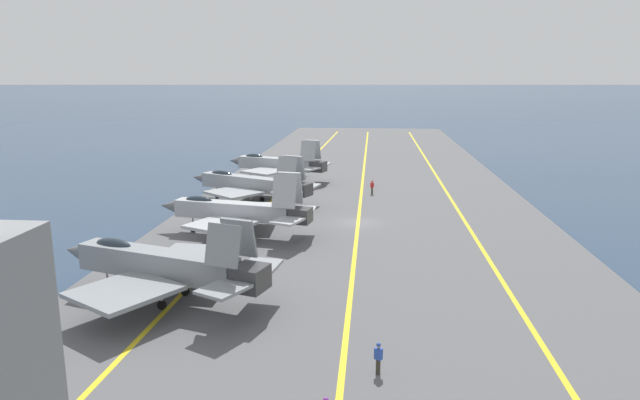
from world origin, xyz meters
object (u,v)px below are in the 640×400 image
parked_jet_nearest (161,265)px  parked_jet_third (250,184)px  parked_jet_second (236,211)px  crew_red_vest (372,187)px  parked_jet_fourth (278,164)px  crew_blue_vest (378,357)px

parked_jet_nearest → parked_jet_third: bearing=0.9°
parked_jet_second → crew_red_vest: parked_jet_second is taller
parked_jet_second → parked_jet_fourth: size_ratio=1.00×
parked_jet_fourth → crew_blue_vest: parked_jet_fourth is taller
parked_jet_second → crew_red_vest: 24.41m
parked_jet_nearest → parked_jet_fourth: size_ratio=1.05×
crew_red_vest → crew_blue_vest: bearing=-179.4°
crew_red_vest → crew_blue_vest: (-45.46, -0.45, -0.04)m
parked_jet_second → crew_red_vest: bearing=-31.5°
parked_jet_nearest → parked_jet_second: 16.26m
parked_jet_nearest → crew_blue_vest: 16.86m
parked_jet_third → crew_red_vest: size_ratio=9.43×
crew_blue_vest → parked_jet_fourth: bearing=14.7°
parked_jet_fourth → crew_red_vest: (-8.07, -13.60, -1.52)m
parked_jet_nearest → crew_blue_vest: parked_jet_nearest is taller
parked_jet_third → parked_jet_fourth: size_ratio=1.10×
parked_jet_second → parked_jet_third: parked_jet_second is taller
parked_jet_second → parked_jet_fourth: bearing=1.7°
parked_jet_second → crew_blue_vest: 28.04m
parked_jet_nearest → crew_blue_vest: (-8.49, -14.48, -1.60)m
parked_jet_fourth → crew_red_vest: size_ratio=8.60×
parked_jet_fourth → parked_jet_nearest: bearing=179.5°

